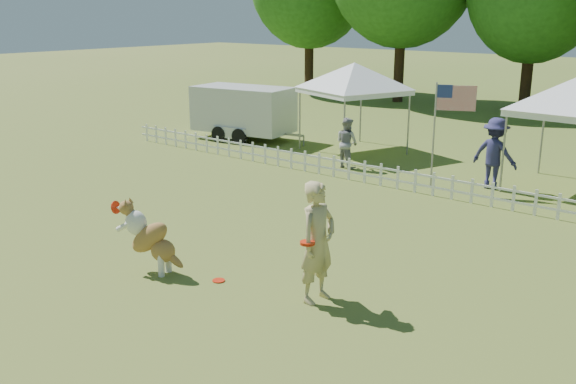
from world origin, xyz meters
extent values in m
plane|color=#47611E|center=(0.00, 0.00, 0.00)|extent=(120.00, 120.00, 0.00)
imported|color=tan|center=(1.55, 0.42, 0.97)|extent=(0.50, 0.73, 1.95)
cylinder|color=red|center=(-0.19, -0.05, 0.01)|extent=(0.28, 0.28, 0.02)
imported|color=gray|center=(-3.11, 8.16, 0.73)|extent=(0.82, 0.70, 1.47)
imported|color=navy|center=(1.11, 8.61, 0.92)|extent=(1.25, 0.80, 1.84)
camera|label=1|loc=(7.07, -7.13, 4.43)|focal=40.00mm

